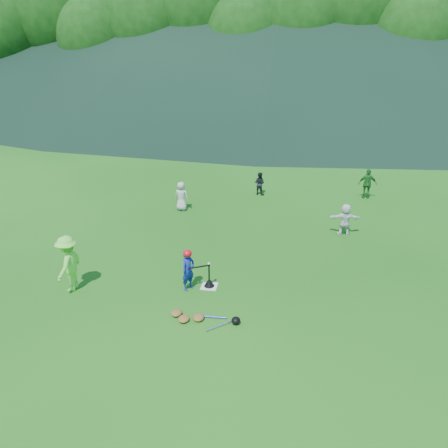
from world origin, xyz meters
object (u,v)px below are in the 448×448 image
fielder_b (259,183)px  batting_tee (209,283)px  batter_child (188,270)px  fielder_c (367,184)px  equipment_pile (198,318)px  adult_coach (69,264)px  fielder_a (181,196)px  fielder_d (345,219)px  home_plate (209,286)px

fielder_b → batting_tee: 8.36m
batter_child → fielder_b: 8.62m
fielder_c → equipment_pile: fielder_c is taller
batting_tee → batter_child: bearing=-158.8°
adult_coach → fielder_a: adult_coach is taller
fielder_c → batting_tee: (-5.36, -8.59, -0.54)m
fielder_c → equipment_pile: (-5.31, -10.21, -0.60)m
batter_child → fielder_c: 10.60m
fielder_b → fielder_d: bearing=150.1°
home_plate → equipment_pile: 1.63m
adult_coach → fielder_d: size_ratio=1.38×
fielder_d → equipment_pile: (-4.01, -5.99, -0.52)m
fielder_b → batting_tee: size_ratio=1.53×
batter_child → equipment_pile: bearing=-125.8°
home_plate → adult_coach: size_ratio=0.28×
batter_child → adult_coach: 3.29m
batter_child → fielder_c: (5.91, 8.80, 0.07)m
fielder_d → batting_tee: fielder_d is taller
home_plate → fielder_d: 6.00m
home_plate → batter_child: bearing=-158.8°
adult_coach → batting_tee: adult_coach is taller
home_plate → fielder_b: 8.37m
fielder_a → fielder_c: bearing=-151.2°
batting_tee → equipment_pile: batting_tee is taller
equipment_pile → adult_coach: bearing=167.7°
home_plate → batter_child: batter_child is taller
home_plate → adult_coach: 3.95m
batter_child → adult_coach: (-3.24, -0.57, 0.22)m
fielder_d → equipment_pile: fielder_d is taller
adult_coach → fielder_a: bearing=168.7°
fielder_d → fielder_a: bearing=-17.7°
equipment_pile → fielder_c: bearing=62.5°
fielder_a → fielder_b: 3.90m
home_plate → equipment_pile: (0.05, -1.62, 0.06)m
batter_child → fielder_d: size_ratio=1.01×
batter_child → fielder_c: bearing=-2.8°
fielder_d → adult_coach: bearing=28.1°
fielder_a → equipment_pile: bearing=116.7°
adult_coach → equipment_pile: adult_coach is taller
adult_coach → fielder_c: bearing=136.8°
batter_child → fielder_a: 6.27m
fielder_c → batting_tee: 10.14m
fielder_a → fielder_d: bearing=176.3°
home_plate → fielder_a: fielder_a is taller
fielder_a → fielder_d: fielder_a is taller
fielder_b → batter_child: bearing=101.3°
fielder_a → equipment_pile: 7.82m
home_plate → fielder_c: bearing=58.0°
home_plate → equipment_pile: size_ratio=0.25×
adult_coach → equipment_pile: 4.00m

